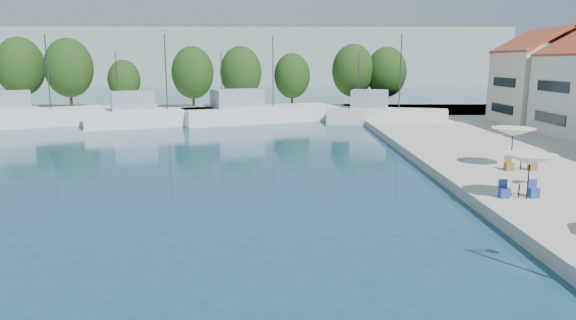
{
  "coord_description": "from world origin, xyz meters",
  "views": [
    {
      "loc": [
        -3.08,
        -1.66,
        6.9
      ],
      "look_at": [
        -2.75,
        26.0,
        1.57
      ],
      "focal_mm": 32.0,
      "sensor_mm": 36.0,
      "label": 1
    }
  ],
  "objects_px": {
    "trawler_04": "(384,115)",
    "umbrella_white": "(530,160)",
    "trawler_02": "(151,116)",
    "umbrella_cream": "(513,132)",
    "trawler_01": "(28,116)",
    "trawler_03": "(255,113)"
  },
  "relations": [
    {
      "from": "trawler_02",
      "to": "trawler_04",
      "type": "xyz_separation_m",
      "value": [
        25.39,
        1.07,
        0.0
      ]
    },
    {
      "from": "trawler_03",
      "to": "umbrella_cream",
      "type": "distance_m",
      "value": 33.21
    },
    {
      "from": "trawler_04",
      "to": "trawler_02",
      "type": "bearing_deg",
      "value": -161.57
    },
    {
      "from": "trawler_02",
      "to": "umbrella_cream",
      "type": "bearing_deg",
      "value": -62.88
    },
    {
      "from": "trawler_04",
      "to": "umbrella_white",
      "type": "bearing_deg",
      "value": -73.74
    },
    {
      "from": "trawler_01",
      "to": "umbrella_cream",
      "type": "distance_m",
      "value": 48.49
    },
    {
      "from": "trawler_02",
      "to": "umbrella_white",
      "type": "bearing_deg",
      "value": -73.0
    },
    {
      "from": "trawler_02",
      "to": "trawler_01",
      "type": "bearing_deg",
      "value": 157.56
    },
    {
      "from": "umbrella_white",
      "to": "umbrella_cream",
      "type": "height_order",
      "value": "umbrella_cream"
    },
    {
      "from": "umbrella_cream",
      "to": "trawler_02",
      "type": "bearing_deg",
      "value": 138.39
    },
    {
      "from": "trawler_01",
      "to": "umbrella_white",
      "type": "relative_size",
      "value": 7.54
    },
    {
      "from": "trawler_03",
      "to": "umbrella_cream",
      "type": "xyz_separation_m",
      "value": [
        16.95,
        -28.52,
        1.65
      ]
    },
    {
      "from": "trawler_04",
      "to": "umbrella_white",
      "type": "xyz_separation_m",
      "value": [
        0.14,
        -33.43,
        1.4
      ]
    },
    {
      "from": "trawler_01",
      "to": "umbrella_cream",
      "type": "relative_size",
      "value": 7.12
    },
    {
      "from": "trawler_04",
      "to": "umbrella_white",
      "type": "relative_size",
      "value": 5.31
    },
    {
      "from": "trawler_01",
      "to": "umbrella_white",
      "type": "height_order",
      "value": "trawler_01"
    },
    {
      "from": "trawler_01",
      "to": "trawler_03",
      "type": "relative_size",
      "value": 1.05
    },
    {
      "from": "trawler_02",
      "to": "umbrella_cream",
      "type": "relative_size",
      "value": 5.57
    },
    {
      "from": "trawler_02",
      "to": "trawler_03",
      "type": "height_order",
      "value": "same"
    },
    {
      "from": "trawler_01",
      "to": "trawler_02",
      "type": "xyz_separation_m",
      "value": [
        13.35,
        -0.27,
        0.0
      ]
    },
    {
      "from": "trawler_02",
      "to": "umbrella_white",
      "type": "distance_m",
      "value": 41.24
    },
    {
      "from": "trawler_02",
      "to": "umbrella_cream",
      "type": "xyz_separation_m",
      "value": [
        28.05,
        -24.92,
        1.65
      ]
    }
  ]
}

